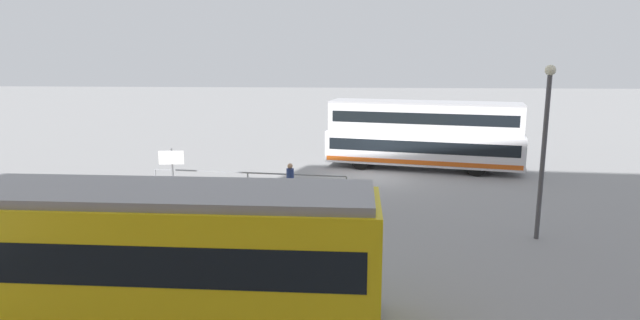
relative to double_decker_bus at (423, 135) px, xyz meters
name	(u,v)px	position (x,y,z in m)	size (l,w,h in m)	color
ground_plane	(375,177)	(2.71, 2.10, -1.94)	(160.00, 160.00, 0.00)	gray
double_decker_bus	(423,135)	(0.00, 0.00, 0.00)	(10.95, 4.59, 3.79)	white
tram_yellow	(66,251)	(10.57, 17.83, -0.23)	(14.75, 2.80, 3.28)	yellow
pedestrian_near_railing	(290,180)	(6.54, 7.36, -0.93)	(0.44, 0.44, 1.74)	#33384C
pedestrian_railing	(248,179)	(8.62, 6.26, -1.19)	(9.03, 0.98, 1.08)	gray
info_sign	(172,164)	(11.88, 6.89, -0.39)	(1.11, 0.18, 2.24)	slate
street_lamp	(545,138)	(-2.57, 11.30, 1.61)	(0.36, 0.36, 5.97)	#4C4C51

